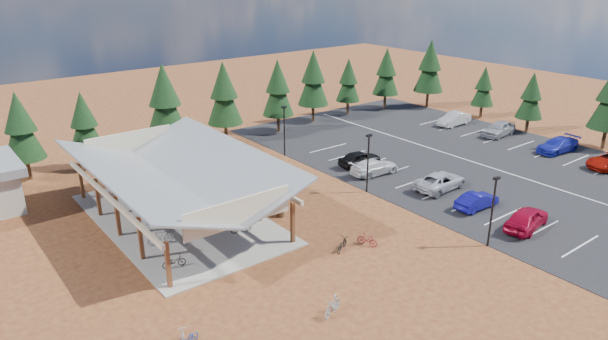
% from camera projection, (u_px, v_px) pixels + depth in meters
% --- Properties ---
extents(ground, '(140.00, 140.00, 0.00)m').
position_uv_depth(ground, '(338.00, 215.00, 41.99)').
color(ground, '#582417').
rests_on(ground, ground).
extents(asphalt_lot, '(27.00, 44.00, 0.04)m').
position_uv_depth(asphalt_lot, '(456.00, 157.00, 54.78)').
color(asphalt_lot, black).
rests_on(asphalt_lot, ground).
extents(concrete_pad, '(10.60, 18.60, 0.10)m').
position_uv_depth(concrete_pad, '(179.00, 218.00, 41.42)').
color(concrete_pad, gray).
rests_on(concrete_pad, ground).
extents(bike_pavilion, '(11.65, 19.40, 4.97)m').
position_uv_depth(bike_pavilion, '(175.00, 172.00, 40.08)').
color(bike_pavilion, '#513117').
rests_on(bike_pavilion, concrete_pad).
extents(lamp_post_0, '(0.50, 0.25, 5.14)m').
position_uv_depth(lamp_post_0, '(493.00, 207.00, 36.40)').
color(lamp_post_0, black).
rests_on(lamp_post_0, ground).
extents(lamp_post_1, '(0.50, 0.25, 5.14)m').
position_uv_depth(lamp_post_1, '(368.00, 159.00, 45.27)').
color(lamp_post_1, black).
rests_on(lamp_post_1, ground).
extents(lamp_post_2, '(0.50, 0.25, 5.14)m').
position_uv_depth(lamp_post_2, '(284.00, 127.00, 54.14)').
color(lamp_post_2, black).
rests_on(lamp_post_2, ground).
extents(trash_bin_0, '(0.60, 0.60, 0.90)m').
position_uv_depth(trash_bin_0, '(280.00, 211.00, 41.69)').
color(trash_bin_0, '#3E2716').
rests_on(trash_bin_0, ground).
extents(trash_bin_1, '(0.60, 0.60, 0.90)m').
position_uv_depth(trash_bin_1, '(258.00, 193.00, 45.04)').
color(trash_bin_1, '#3E2716').
rests_on(trash_bin_1, ground).
extents(pine_1, '(3.47, 3.47, 8.08)m').
position_uv_depth(pine_1, '(20.00, 127.00, 47.39)').
color(pine_1, '#382314').
rests_on(pine_1, ground).
extents(pine_2, '(3.18, 3.18, 7.42)m').
position_uv_depth(pine_2, '(84.00, 122.00, 50.23)').
color(pine_2, '#382314').
rests_on(pine_2, ground).
extents(pine_3, '(4.04, 4.04, 9.42)m').
position_uv_depth(pine_3, '(165.00, 100.00, 53.10)').
color(pine_3, '#382314').
rests_on(pine_3, ground).
extents(pine_4, '(3.79, 3.79, 8.83)m').
position_uv_depth(pine_4, '(224.00, 94.00, 57.47)').
color(pine_4, '#382314').
rests_on(pine_4, ground).
extents(pine_5, '(3.60, 3.60, 8.38)m').
position_uv_depth(pine_5, '(278.00, 88.00, 61.24)').
color(pine_5, '#382314').
rests_on(pine_5, ground).
extents(pine_6, '(3.76, 3.76, 8.75)m').
position_uv_depth(pine_6, '(313.00, 78.00, 65.40)').
color(pine_6, '#382314').
rests_on(pine_6, ground).
extents(pine_7, '(3.09, 3.09, 7.19)m').
position_uv_depth(pine_7, '(348.00, 80.00, 69.08)').
color(pine_7, '#382314').
rests_on(pine_7, ground).
extents(pine_8, '(3.47, 3.47, 8.08)m').
position_uv_depth(pine_8, '(386.00, 72.00, 71.61)').
color(pine_8, '#382314').
rests_on(pine_8, ground).
extents(pine_11, '(2.99, 2.99, 6.97)m').
position_uv_depth(pine_11, '(531.00, 96.00, 61.48)').
color(pine_11, '#382314').
rests_on(pine_11, ground).
extents(pine_12, '(2.77, 2.77, 6.46)m').
position_uv_depth(pine_12, '(484.00, 87.00, 67.68)').
color(pine_12, '#382314').
rests_on(pine_12, ground).
extents(pine_13, '(3.90, 3.90, 9.10)m').
position_uv_depth(pine_13, '(430.00, 66.00, 72.00)').
color(pine_13, '#382314').
rests_on(pine_13, ground).
extents(bike_0, '(1.59, 0.82, 0.80)m').
position_uv_depth(bike_0, '(174.00, 262.00, 34.50)').
color(bike_0, black).
rests_on(bike_0, concrete_pad).
extents(bike_1, '(1.89, 0.82, 1.10)m').
position_uv_depth(bike_1, '(160.00, 237.00, 37.33)').
color(bike_1, gray).
rests_on(bike_1, concrete_pad).
extents(bike_2, '(1.84, 0.88, 0.93)m').
position_uv_depth(bike_2, '(156.00, 217.00, 40.44)').
color(bike_2, navy).
rests_on(bike_2, concrete_pad).
extents(bike_3, '(1.68, 0.98, 0.97)m').
position_uv_depth(bike_3, '(106.00, 192.00, 44.86)').
color(bike_3, maroon).
rests_on(bike_3, concrete_pad).
extents(bike_4, '(1.65, 0.81, 0.83)m').
position_uv_depth(bike_4, '(241.00, 227.00, 39.03)').
color(bike_4, black).
rests_on(bike_4, concrete_pad).
extents(bike_5, '(1.76, 0.84, 1.02)m').
position_uv_depth(bike_5, '(196.00, 210.00, 41.56)').
color(bike_5, '#94989C').
rests_on(bike_5, concrete_pad).
extents(bike_6, '(1.92, 1.16, 0.95)m').
position_uv_depth(bike_6, '(208.00, 198.00, 43.66)').
color(bike_6, navy).
rests_on(bike_6, concrete_pad).
extents(bike_7, '(1.54, 0.44, 0.93)m').
position_uv_depth(bike_7, '(193.00, 182.00, 46.93)').
color(bike_7, maroon).
rests_on(bike_7, concrete_pad).
extents(bike_9, '(1.00, 1.73, 1.01)m').
position_uv_depth(bike_9, '(183.00, 339.00, 27.33)').
color(bike_9, '#A0A4A8').
rests_on(bike_9, ground).
extents(bike_10, '(1.61, 1.06, 0.80)m').
position_uv_depth(bike_10, '(188.00, 340.00, 27.46)').
color(bike_10, navy).
rests_on(bike_10, ground).
extents(bike_11, '(0.92, 1.56, 0.90)m').
position_uv_depth(bike_11, '(367.00, 240.00, 37.37)').
color(bike_11, maroon).
rests_on(bike_11, ground).
extents(bike_12, '(1.76, 1.32, 0.88)m').
position_uv_depth(bike_12, '(342.00, 245.00, 36.72)').
color(bike_12, black).
rests_on(bike_12, ground).
extents(bike_13, '(1.89, 1.12, 1.09)m').
position_uv_depth(bike_13, '(333.00, 306.00, 29.96)').
color(bike_13, gray).
rests_on(bike_13, ground).
extents(bike_15, '(1.17, 1.85, 1.08)m').
position_uv_depth(bike_15, '(289.00, 182.00, 47.04)').
color(bike_15, maroon).
rests_on(bike_15, ground).
extents(car_0, '(4.97, 2.69, 1.60)m').
position_uv_depth(car_0, '(527.00, 218.00, 39.61)').
color(car_0, '#9F0724').
rests_on(car_0, asphalt_lot).
extents(car_1, '(4.05, 1.51, 1.32)m').
position_uv_depth(car_1, '(477.00, 201.00, 42.91)').
color(car_1, navy).
rests_on(car_1, asphalt_lot).
extents(car_2, '(5.36, 2.70, 1.46)m').
position_uv_depth(car_2, '(440.00, 181.00, 46.60)').
color(car_2, '#ABACB4').
rests_on(car_2, asphalt_lot).
extents(car_3, '(4.99, 2.46, 1.40)m').
position_uv_depth(car_3, '(375.00, 167.00, 49.96)').
color(car_3, silver).
rests_on(car_3, asphalt_lot).
extents(car_4, '(4.46, 2.12, 1.47)m').
position_uv_depth(car_4, '(360.00, 158.00, 52.01)').
color(car_4, black).
rests_on(car_4, asphalt_lot).
extents(car_7, '(5.30, 2.58, 1.48)m').
position_uv_depth(car_7, '(558.00, 145.00, 55.85)').
color(car_7, '#1A219F').
rests_on(car_7, asphalt_lot).
extents(car_8, '(5.01, 2.36, 1.66)m').
position_uv_depth(car_8, '(499.00, 129.00, 61.16)').
color(car_8, gray).
rests_on(car_8, asphalt_lot).
extents(car_9, '(4.80, 1.80, 1.57)m').
position_uv_depth(car_9, '(454.00, 119.00, 65.19)').
color(car_9, '#B5B5B5').
rests_on(car_9, asphalt_lot).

